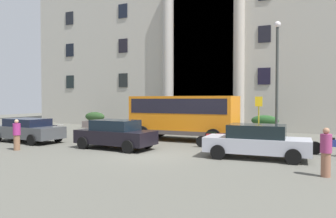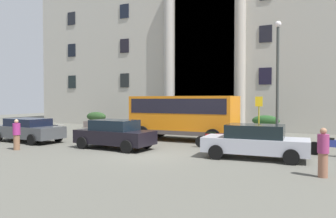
{
  "view_description": "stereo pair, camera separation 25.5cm",
  "coord_description": "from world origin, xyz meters",
  "px_view_note": "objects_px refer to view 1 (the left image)",
  "views": [
    {
      "loc": [
        7.27,
        -13.08,
        2.54
      ],
      "look_at": [
        -1.44,
        5.39,
        1.93
      ],
      "focal_mm": 34.87,
      "sensor_mm": 36.0,
      "label": 1
    },
    {
      "loc": [
        7.5,
        -12.97,
        2.54
      ],
      "look_at": [
        -1.44,
        5.39,
        1.93
      ],
      "focal_mm": 34.87,
      "sensor_mm": 36.0,
      "label": 2
    }
  ],
  "objects_px": {
    "parked_hatchback_near": "(257,141)",
    "pedestrian_man_crossing": "(17,135)",
    "hedge_planter_far_west": "(203,122)",
    "parked_compact_extra": "(115,134)",
    "hedge_planter_west": "(265,126)",
    "hedge_planter_entrance_left": "(95,120)",
    "motorcycle_near_kerb": "(332,146)",
    "bus_stop_sign": "(259,114)",
    "scooter_by_planter": "(55,131)",
    "orange_minibus": "(184,114)",
    "pedestrian_woman_dark_dress": "(326,152)",
    "motorcycle_far_end": "(214,139)",
    "lamppost_plaza_centre": "(277,71)",
    "hedge_planter_entrance_right": "(151,122)",
    "parked_sedan_far": "(28,130)"
  },
  "relations": [
    {
      "from": "pedestrian_man_crossing",
      "to": "orange_minibus",
      "type": "bearing_deg",
      "value": -50.99
    },
    {
      "from": "parked_compact_extra",
      "to": "hedge_planter_entrance_right",
      "type": "bearing_deg",
      "value": 110.3
    },
    {
      "from": "orange_minibus",
      "to": "hedge_planter_entrance_left",
      "type": "bearing_deg",
      "value": 154.71
    },
    {
      "from": "bus_stop_sign",
      "to": "scooter_by_planter",
      "type": "relative_size",
      "value": 1.44
    },
    {
      "from": "bus_stop_sign",
      "to": "motorcycle_far_end",
      "type": "distance_m",
      "value": 4.31
    },
    {
      "from": "orange_minibus",
      "to": "hedge_planter_entrance_right",
      "type": "height_order",
      "value": "orange_minibus"
    },
    {
      "from": "orange_minibus",
      "to": "pedestrian_woman_dark_dress",
      "type": "bearing_deg",
      "value": -41.59
    },
    {
      "from": "parked_hatchback_near",
      "to": "pedestrian_man_crossing",
      "type": "height_order",
      "value": "pedestrian_man_crossing"
    },
    {
      "from": "parked_sedan_far",
      "to": "motorcycle_near_kerb",
      "type": "height_order",
      "value": "parked_sedan_far"
    },
    {
      "from": "orange_minibus",
      "to": "hedge_planter_far_west",
      "type": "distance_m",
      "value": 4.72
    },
    {
      "from": "hedge_planter_west",
      "to": "motorcycle_near_kerb",
      "type": "bearing_deg",
      "value": -61.52
    },
    {
      "from": "parked_compact_extra",
      "to": "lamppost_plaza_centre",
      "type": "xyz_separation_m",
      "value": [
        6.96,
        7.86,
        3.61
      ]
    },
    {
      "from": "hedge_planter_far_west",
      "to": "motorcycle_near_kerb",
      "type": "height_order",
      "value": "hedge_planter_far_west"
    },
    {
      "from": "bus_stop_sign",
      "to": "motorcycle_far_end",
      "type": "xyz_separation_m",
      "value": [
        -1.63,
        -3.8,
        -1.21
      ]
    },
    {
      "from": "hedge_planter_far_west",
      "to": "pedestrian_woman_dark_dress",
      "type": "bearing_deg",
      "value": -54.35
    },
    {
      "from": "motorcycle_far_end",
      "to": "lamppost_plaza_centre",
      "type": "relative_size",
      "value": 0.26
    },
    {
      "from": "hedge_planter_entrance_left",
      "to": "motorcycle_near_kerb",
      "type": "distance_m",
      "value": 20.07
    },
    {
      "from": "bus_stop_sign",
      "to": "parked_compact_extra",
      "type": "relative_size",
      "value": 0.65
    },
    {
      "from": "hedge_planter_entrance_left",
      "to": "hedge_planter_west",
      "type": "bearing_deg",
      "value": 1.07
    },
    {
      "from": "parked_compact_extra",
      "to": "pedestrian_man_crossing",
      "type": "height_order",
      "value": "pedestrian_man_crossing"
    },
    {
      "from": "hedge_planter_far_west",
      "to": "scooter_by_planter",
      "type": "height_order",
      "value": "hedge_planter_far_west"
    },
    {
      "from": "parked_hatchback_near",
      "to": "motorcycle_near_kerb",
      "type": "height_order",
      "value": "parked_hatchback_near"
    },
    {
      "from": "motorcycle_far_end",
      "to": "motorcycle_near_kerb",
      "type": "xyz_separation_m",
      "value": [
        5.52,
        -0.13,
        0.0
      ]
    },
    {
      "from": "motorcycle_far_end",
      "to": "pedestrian_man_crossing",
      "type": "height_order",
      "value": "pedestrian_man_crossing"
    },
    {
      "from": "hedge_planter_entrance_right",
      "to": "parked_hatchback_near",
      "type": "height_order",
      "value": "parked_hatchback_near"
    },
    {
      "from": "orange_minibus",
      "to": "motorcycle_near_kerb",
      "type": "xyz_separation_m",
      "value": [
        8.12,
        -2.31,
        -1.17
      ]
    },
    {
      "from": "parked_hatchback_near",
      "to": "scooter_by_planter",
      "type": "bearing_deg",
      "value": 168.42
    },
    {
      "from": "pedestrian_man_crossing",
      "to": "lamppost_plaza_centre",
      "type": "distance_m",
      "value": 15.62
    },
    {
      "from": "hedge_planter_far_west",
      "to": "scooter_by_planter",
      "type": "relative_size",
      "value": 1.07
    },
    {
      "from": "hedge_planter_far_west",
      "to": "parked_compact_extra",
      "type": "bearing_deg",
      "value": -99.13
    },
    {
      "from": "hedge_planter_entrance_left",
      "to": "parked_hatchback_near",
      "type": "height_order",
      "value": "parked_hatchback_near"
    },
    {
      "from": "hedge_planter_entrance_right",
      "to": "motorcycle_far_end",
      "type": "relative_size",
      "value": 0.75
    },
    {
      "from": "hedge_planter_entrance_right",
      "to": "hedge_planter_west",
      "type": "relative_size",
      "value": 0.75
    },
    {
      "from": "hedge_planter_entrance_right",
      "to": "motorcycle_near_kerb",
      "type": "bearing_deg",
      "value": -28.44
    },
    {
      "from": "bus_stop_sign",
      "to": "pedestrian_man_crossing",
      "type": "distance_m",
      "value": 13.56
    },
    {
      "from": "motorcycle_near_kerb",
      "to": "scooter_by_planter",
      "type": "distance_m",
      "value": 16.34
    },
    {
      "from": "hedge_planter_far_west",
      "to": "parked_compact_extra",
      "type": "xyz_separation_m",
      "value": [
        -1.5,
        -9.3,
        -0.05
      ]
    },
    {
      "from": "orange_minibus",
      "to": "motorcycle_near_kerb",
      "type": "relative_size",
      "value": 3.12
    },
    {
      "from": "parked_compact_extra",
      "to": "lamppost_plaza_centre",
      "type": "relative_size",
      "value": 0.56
    },
    {
      "from": "orange_minibus",
      "to": "pedestrian_woman_dark_dress",
      "type": "relative_size",
      "value": 4.0
    },
    {
      "from": "orange_minibus",
      "to": "hedge_planter_entrance_left",
      "type": "distance_m",
      "value": 11.73
    },
    {
      "from": "orange_minibus",
      "to": "hedge_planter_entrance_left",
      "type": "xyz_separation_m",
      "value": [
        -10.62,
        4.89,
        -0.95
      ]
    },
    {
      "from": "hedge_planter_west",
      "to": "hedge_planter_entrance_left",
      "type": "bearing_deg",
      "value": -178.93
    },
    {
      "from": "parked_compact_extra",
      "to": "bus_stop_sign",
      "type": "bearing_deg",
      "value": 48.87
    },
    {
      "from": "orange_minibus",
      "to": "hedge_planter_west",
      "type": "bearing_deg",
      "value": 51.19
    },
    {
      "from": "hedge_planter_entrance_left",
      "to": "scooter_by_planter",
      "type": "height_order",
      "value": "hedge_planter_entrance_left"
    },
    {
      "from": "hedge_planter_far_west",
      "to": "parked_sedan_far",
      "type": "relative_size",
      "value": 0.43
    },
    {
      "from": "hedge_planter_entrance_left",
      "to": "pedestrian_man_crossing",
      "type": "distance_m",
      "value": 12.89
    },
    {
      "from": "hedge_planter_west",
      "to": "parked_hatchback_near",
      "type": "relative_size",
      "value": 0.44
    },
    {
      "from": "hedge_planter_entrance_right",
      "to": "pedestrian_man_crossing",
      "type": "bearing_deg",
      "value": -96.0
    }
  ]
}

